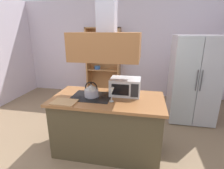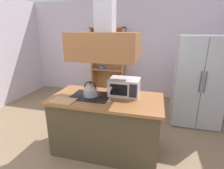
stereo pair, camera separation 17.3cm
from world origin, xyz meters
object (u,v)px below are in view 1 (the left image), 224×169
(microwave, at_px, (125,86))
(cutting_board, at_px, (65,102))
(dish_cabinet, at_px, (104,66))
(wine_glass_on_counter, at_px, (112,91))
(refrigerator, at_px, (193,80))
(kettle, at_px, (91,90))

(microwave, bearing_deg, cutting_board, -148.55)
(cutting_board, bearing_deg, microwave, 31.45)
(dish_cabinet, relative_size, wine_glass_on_counter, 9.50)
(refrigerator, bearing_deg, cutting_board, -141.78)
(kettle, distance_m, wine_glass_on_counter, 0.36)
(refrigerator, xyz_separation_m, dish_cabinet, (-2.19, 1.14, -0.02))
(kettle, bearing_deg, wine_glass_on_counter, -20.61)
(refrigerator, distance_m, microwave, 1.73)
(dish_cabinet, height_order, kettle, dish_cabinet)
(cutting_board, distance_m, wine_glass_on_counter, 0.68)
(kettle, distance_m, cutting_board, 0.43)
(dish_cabinet, distance_m, kettle, 2.52)
(kettle, xyz_separation_m, wine_glass_on_counter, (0.34, -0.13, 0.05))
(dish_cabinet, height_order, cutting_board, dish_cabinet)
(microwave, xyz_separation_m, wine_glass_on_counter, (-0.15, -0.32, 0.02))
(kettle, height_order, wine_glass_on_counter, kettle)
(wine_glass_on_counter, bearing_deg, cutting_board, -165.61)
(microwave, bearing_deg, kettle, -158.38)
(refrigerator, relative_size, wine_glass_on_counter, 8.66)
(refrigerator, relative_size, dish_cabinet, 0.91)
(refrigerator, height_order, cutting_board, refrigerator)
(kettle, bearing_deg, microwave, 21.62)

